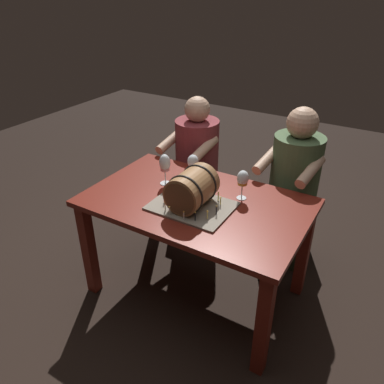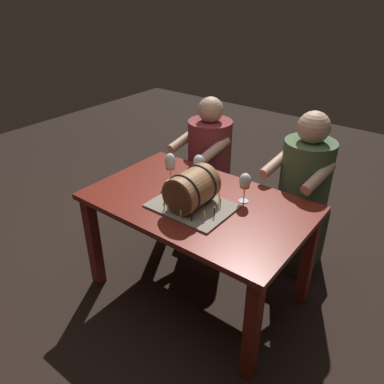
{
  "view_description": "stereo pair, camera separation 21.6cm",
  "coord_description": "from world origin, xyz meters",
  "px_view_note": "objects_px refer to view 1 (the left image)",
  "views": [
    {
      "loc": [
        0.99,
        -1.7,
        1.89
      ],
      "look_at": [
        0.02,
        -0.08,
        0.83
      ],
      "focal_mm": 35.31,
      "sensor_mm": 36.0,
      "label": 1
    },
    {
      "loc": [
        1.16,
        -1.57,
        1.89
      ],
      "look_at": [
        0.02,
        -0.08,
        0.83
      ],
      "focal_mm": 35.31,
      "sensor_mm": 36.0,
      "label": 2
    }
  ],
  "objects_px": {
    "barrel_cake": "(192,191)",
    "wine_glass_rose": "(165,164)",
    "person_seated_right": "(292,194)",
    "wine_glass_empty": "(193,162)",
    "wine_glass_amber": "(243,179)",
    "dining_table": "(196,216)",
    "person_seated_left": "(197,171)"
  },
  "relations": [
    {
      "from": "wine_glass_amber",
      "to": "person_seated_left",
      "type": "relative_size",
      "value": 0.16
    },
    {
      "from": "dining_table",
      "to": "person_seated_left",
      "type": "xyz_separation_m",
      "value": [
        -0.4,
        0.68,
        -0.09
      ]
    },
    {
      "from": "wine_glass_amber",
      "to": "person_seated_left",
      "type": "distance_m",
      "value": 0.88
    },
    {
      "from": "dining_table",
      "to": "person_seated_right",
      "type": "height_order",
      "value": "person_seated_right"
    },
    {
      "from": "barrel_cake",
      "to": "wine_glass_rose",
      "type": "distance_m",
      "value": 0.34
    },
    {
      "from": "dining_table",
      "to": "person_seated_right",
      "type": "xyz_separation_m",
      "value": [
        0.39,
        0.68,
        -0.06
      ]
    },
    {
      "from": "barrel_cake",
      "to": "wine_glass_empty",
      "type": "relative_size",
      "value": 2.49
    },
    {
      "from": "barrel_cake",
      "to": "person_seated_right",
      "type": "bearing_deg",
      "value": 63.68
    },
    {
      "from": "dining_table",
      "to": "wine_glass_amber",
      "type": "relative_size",
      "value": 7.14
    },
    {
      "from": "barrel_cake",
      "to": "person_seated_left",
      "type": "height_order",
      "value": "person_seated_left"
    },
    {
      "from": "dining_table",
      "to": "person_seated_right",
      "type": "relative_size",
      "value": 1.13
    },
    {
      "from": "wine_glass_rose",
      "to": "wine_glass_empty",
      "type": "bearing_deg",
      "value": 43.1
    },
    {
      "from": "person_seated_right",
      "to": "wine_glass_empty",
      "type": "bearing_deg",
      "value": -138.56
    },
    {
      "from": "dining_table",
      "to": "barrel_cake",
      "type": "xyz_separation_m",
      "value": [
        0.02,
        -0.08,
        0.22
      ]
    },
    {
      "from": "barrel_cake",
      "to": "wine_glass_amber",
      "type": "height_order",
      "value": "barrel_cake"
    },
    {
      "from": "barrel_cake",
      "to": "wine_glass_rose",
      "type": "relative_size",
      "value": 2.26
    },
    {
      "from": "wine_glass_rose",
      "to": "person_seated_right",
      "type": "xyz_separation_m",
      "value": [
        0.67,
        0.6,
        -0.32
      ]
    },
    {
      "from": "barrel_cake",
      "to": "person_seated_left",
      "type": "bearing_deg",
      "value": 118.43
    },
    {
      "from": "dining_table",
      "to": "wine_glass_empty",
      "type": "distance_m",
      "value": 0.35
    },
    {
      "from": "wine_glass_amber",
      "to": "barrel_cake",
      "type": "bearing_deg",
      "value": -130.85
    },
    {
      "from": "wine_glass_empty",
      "to": "wine_glass_rose",
      "type": "bearing_deg",
      "value": -136.9
    },
    {
      "from": "person_seated_left",
      "to": "person_seated_right",
      "type": "xyz_separation_m",
      "value": [
        0.79,
        0.0,
        0.02
      ]
    },
    {
      "from": "barrel_cake",
      "to": "wine_glass_empty",
      "type": "bearing_deg",
      "value": 119.84
    },
    {
      "from": "dining_table",
      "to": "wine_glass_empty",
      "type": "height_order",
      "value": "wine_glass_empty"
    },
    {
      "from": "dining_table",
      "to": "barrel_cake",
      "type": "bearing_deg",
      "value": -77.61
    },
    {
      "from": "dining_table",
      "to": "person_seated_right",
      "type": "distance_m",
      "value": 0.79
    },
    {
      "from": "person_seated_left",
      "to": "wine_glass_amber",
      "type": "bearing_deg",
      "value": -40.13
    },
    {
      "from": "wine_glass_empty",
      "to": "person_seated_left",
      "type": "height_order",
      "value": "person_seated_left"
    },
    {
      "from": "dining_table",
      "to": "wine_glass_rose",
      "type": "height_order",
      "value": "wine_glass_rose"
    },
    {
      "from": "wine_glass_rose",
      "to": "wine_glass_amber",
      "type": "bearing_deg",
      "value": 8.98
    },
    {
      "from": "person_seated_right",
      "to": "person_seated_left",
      "type": "bearing_deg",
      "value": -179.99
    },
    {
      "from": "wine_glass_empty",
      "to": "person_seated_right",
      "type": "xyz_separation_m",
      "value": [
        0.54,
        0.48,
        -0.31
      ]
    }
  ]
}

